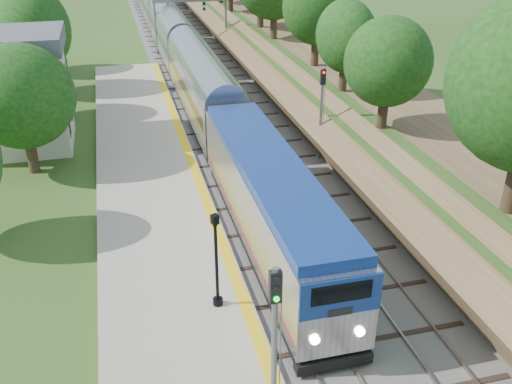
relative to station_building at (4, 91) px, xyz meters
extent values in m
cube|color=#4C4944|center=(16.00, 30.00, -4.03)|extent=(9.50, 170.00, 0.12)
cube|color=gray|center=(13.28, 30.00, -3.89)|extent=(0.08, 170.00, 0.16)
cube|color=gray|center=(14.72, 30.00, -3.89)|extent=(0.08, 170.00, 0.16)
cube|color=gray|center=(17.28, 30.00, -3.89)|extent=(0.08, 170.00, 0.16)
cube|color=gray|center=(18.72, 30.00, -3.89)|extent=(0.08, 170.00, 0.16)
cube|color=#A59B85|center=(8.80, -14.00, -3.90)|extent=(6.40, 68.00, 0.38)
cube|color=gold|center=(11.65, -14.00, -3.70)|extent=(0.55, 68.00, 0.01)
cube|color=brown|center=(25.50, 30.00, -2.59)|extent=(9.00, 170.00, 3.00)
cube|color=brown|center=(21.60, 30.00, -2.79)|extent=(4.47, 170.00, 4.54)
cylinder|color=#332316|center=(24.00, -20.00, 0.22)|extent=(0.60, 0.60, 2.62)
sphere|color=#10360E|center=(24.00, -20.00, 3.79)|extent=(5.70, 5.70, 5.70)
cylinder|color=#332316|center=(24.00, 30.00, 0.22)|extent=(0.60, 0.60, 2.62)
cube|color=silver|center=(0.00, 0.00, -0.69)|extent=(8.00, 6.00, 6.80)
cube|color=black|center=(4.01, -1.80, -2.29)|extent=(0.05, 1.10, 1.30)
cube|color=black|center=(4.01, 1.80, -2.29)|extent=(0.05, 1.10, 1.30)
cube|color=black|center=(4.01, -1.80, 0.51)|extent=(0.05, 1.10, 1.30)
cube|color=black|center=(4.01, 1.80, 0.51)|extent=(0.05, 1.10, 1.30)
cylinder|color=slate|center=(12.50, 25.00, -0.99)|extent=(0.24, 0.24, 6.20)
cylinder|color=slate|center=(20.50, 25.00, -0.99)|extent=(0.24, 0.24, 6.20)
cube|color=slate|center=(16.50, 25.00, 1.86)|extent=(8.40, 0.25, 0.50)
cube|color=black|center=(14.00, 24.85, 1.11)|extent=(0.30, 0.20, 0.90)
cube|color=black|center=(18.00, 24.85, 1.11)|extent=(0.30, 0.20, 0.90)
cylinder|color=#332316|center=(2.00, -4.00, -2.86)|extent=(0.60, 0.60, 2.45)
sphere|color=#10360E|center=(2.00, -4.00, 0.46)|extent=(5.32, 5.32, 5.32)
cylinder|color=#332316|center=(2.00, 12.00, -2.86)|extent=(0.60, 0.60, 2.45)
sphere|color=#10360E|center=(2.00, 12.00, 0.46)|extent=(5.32, 5.32, 5.32)
cube|color=black|center=(14.00, -17.20, -3.51)|extent=(2.77, 17.34, 0.60)
cube|color=#B7BAC1|center=(14.00, -17.20, -1.50)|extent=(3.01, 18.07, 3.41)
cube|color=navy|center=(14.00, -17.20, 0.43)|extent=(2.89, 17.34, 0.44)
cube|color=navy|center=(14.00, -26.27, -0.55)|extent=(2.98, 0.10, 1.51)
cube|color=black|center=(14.00, -26.31, -0.35)|extent=(2.21, 0.06, 0.75)
cube|color=maroon|center=(14.00, -17.20, -2.66)|extent=(3.03, 17.70, 0.10)
cube|color=#B7BAC1|center=(14.00, 2.46, -1.85)|extent=(3.01, 20.07, 3.91)
cube|color=#B7BAC1|center=(14.00, 23.14, -1.85)|extent=(3.01, 20.07, 3.91)
cube|color=#B7BAC1|center=(14.00, 43.81, -1.85)|extent=(3.01, 20.07, 3.91)
cylinder|color=black|center=(10.53, -21.62, -3.56)|extent=(0.43, 0.43, 0.29)
cylinder|color=black|center=(10.53, -21.62, -1.67)|extent=(0.14, 0.14, 3.79)
cube|color=black|center=(10.53, -21.62, 0.42)|extent=(0.34, 0.34, 0.39)
cube|color=silver|center=(10.53, -21.62, 0.42)|extent=(0.25, 0.25, 0.29)
cylinder|color=slate|center=(11.10, -28.15, -0.66)|extent=(0.19, 0.19, 6.10)
cube|color=black|center=(11.10, -28.15, 1.76)|extent=(0.36, 0.23, 1.05)
cylinder|color=#0CE526|center=(11.10, -28.28, 1.76)|extent=(0.17, 0.06, 0.17)
cylinder|color=slate|center=(20.20, -7.38, -0.89)|extent=(0.18, 0.18, 6.15)
cube|color=black|center=(20.20, -7.38, 1.59)|extent=(0.34, 0.22, 0.99)
cylinder|color=#FF0C0C|center=(20.20, -7.51, 1.59)|extent=(0.16, 0.06, 0.16)
camera|label=1|loc=(7.33, -40.74, 11.43)|focal=40.00mm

